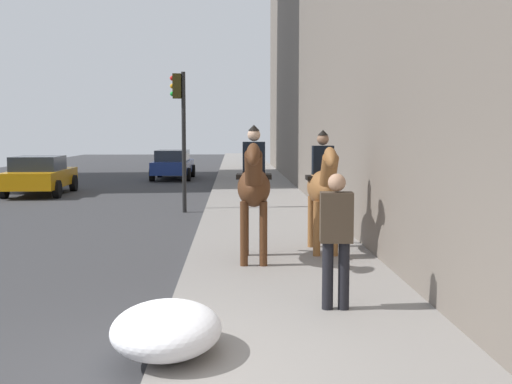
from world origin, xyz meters
TOP-DOWN VIEW (x-y plane):
  - sidewalk_slab at (0.00, -1.68)m, footprint 120.00×3.36m
  - mounted_horse_near at (4.93, -1.17)m, footprint 2.15×0.62m
  - mounted_horse_far at (5.73, -2.47)m, footprint 2.15×0.60m
  - pedestrian_greeting at (1.93, -2.09)m, footprint 0.29×0.42m
  - car_near_lane at (17.97, 6.32)m, footprint 4.40×2.15m
  - car_far_lane at (25.67, 2.14)m, footprint 4.62×1.96m
  - traffic_light_near_curb at (12.59, 0.68)m, footprint 0.20×0.44m
  - snow_pile_near at (0.40, -0.15)m, footprint 1.44×1.11m

SIDE VIEW (x-z plane):
  - sidewalk_slab at x=0.00m, z-range 0.00..0.12m
  - snow_pile_near at x=0.40m, z-range 0.12..0.62m
  - car_near_lane at x=17.97m, z-range 0.02..1.46m
  - car_far_lane at x=25.67m, z-range 0.03..1.47m
  - pedestrian_greeting at x=1.93m, z-range 0.25..1.95m
  - mounted_horse_far at x=5.73m, z-range 0.23..2.47m
  - mounted_horse_near at x=4.93m, z-range 0.26..2.59m
  - traffic_light_near_curb at x=12.59m, z-range 0.68..4.70m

